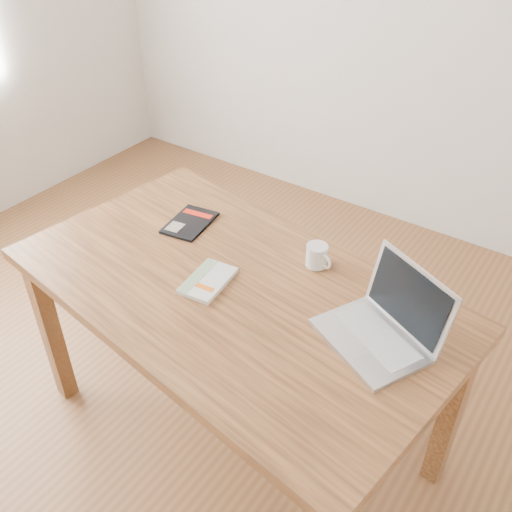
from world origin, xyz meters
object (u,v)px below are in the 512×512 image
Objects in this scene: laptop at (384,325)px; coffee_mug at (317,255)px; white_guidebook at (208,281)px; black_guidebook at (190,223)px; desk at (233,306)px.

coffee_mug is at bearing 175.88° from laptop.
black_guidebook is at bearing 132.68° from white_guidebook.
coffee_mug is (0.24, 0.28, 0.03)m from white_guidebook.
white_guidebook is 0.91× the size of black_guidebook.
laptop reaches higher than black_guidebook.
desk is 0.13m from white_guidebook.
white_guidebook reaches higher than black_guidebook.
black_guidebook is at bearing -163.41° from laptop.
laptop reaches higher than desk.
black_guidebook is 0.59× the size of laptop.
desk is at bearing -38.83° from black_guidebook.
white_guidebook reaches higher than desk.
laptop is (0.84, -0.14, 0.04)m from black_guidebook.
white_guidebook is 0.37m from coffee_mug.
desk is 0.33m from coffee_mug.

